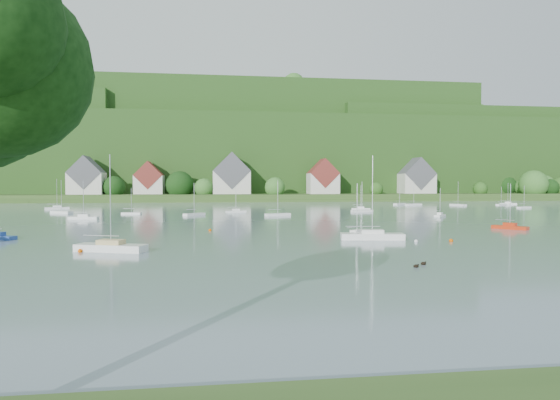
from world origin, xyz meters
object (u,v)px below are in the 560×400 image
near_sailboat_2 (111,247)px  near_sailboat_5 (510,227)px  near_sailboat_3 (357,234)px  near_sailboat_4 (372,236)px

near_sailboat_2 → near_sailboat_5: 60.37m
near_sailboat_2 → near_sailboat_5: near_sailboat_2 is taller
near_sailboat_3 → near_sailboat_4: near_sailboat_4 is taller
near_sailboat_4 → near_sailboat_5: (26.42, 11.04, -0.11)m
near_sailboat_5 → near_sailboat_4: bearing=-103.7°
near_sailboat_2 → near_sailboat_5: (57.60, 18.07, -0.09)m
near_sailboat_2 → near_sailboat_4: near_sailboat_4 is taller
near_sailboat_3 → near_sailboat_5: 28.83m
near_sailboat_2 → near_sailboat_4: bearing=32.2°
near_sailboat_4 → near_sailboat_5: bearing=33.0°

